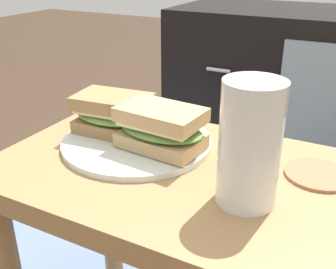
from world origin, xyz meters
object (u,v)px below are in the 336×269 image
at_px(tv_cabinet, 311,96).
at_px(plate, 137,142).
at_px(beer_glass, 250,147).
at_px(sandwich_front, 113,114).
at_px(coaster, 318,174).
at_px(sandwich_back, 161,128).

xyz_separation_m(tv_cabinet, plate, (-0.15, -0.91, 0.17)).
height_order(tv_cabinet, plate, tv_cabinet).
relative_size(plate, beer_glass, 1.54).
relative_size(plate, sandwich_front, 1.78).
xyz_separation_m(tv_cabinet, beer_glass, (0.06, -0.99, 0.25)).
height_order(plate, sandwich_front, sandwich_front).
height_order(beer_glass, coaster, beer_glass).
height_order(plate, sandwich_back, sandwich_back).
relative_size(plate, coaster, 2.60).
height_order(plate, coaster, plate).
bearing_deg(beer_glass, plate, 160.24).
distance_m(sandwich_back, beer_glass, 0.18).
distance_m(plate, sandwich_front, 0.06).
bearing_deg(coaster, sandwich_front, -175.91).
relative_size(sandwich_front, beer_glass, 0.87).
distance_m(tv_cabinet, coaster, 0.91).
distance_m(sandwich_back, coaster, 0.24).
distance_m(tv_cabinet, sandwich_back, 0.95).
bearing_deg(plate, sandwich_front, 169.97).
bearing_deg(sandwich_front, tv_cabinet, 77.53).
bearing_deg(sandwich_front, beer_glass, -17.94).
xyz_separation_m(plate, coaster, (0.29, 0.03, -0.00)).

